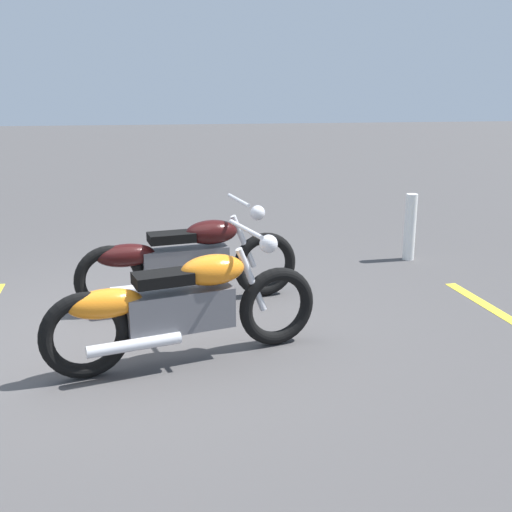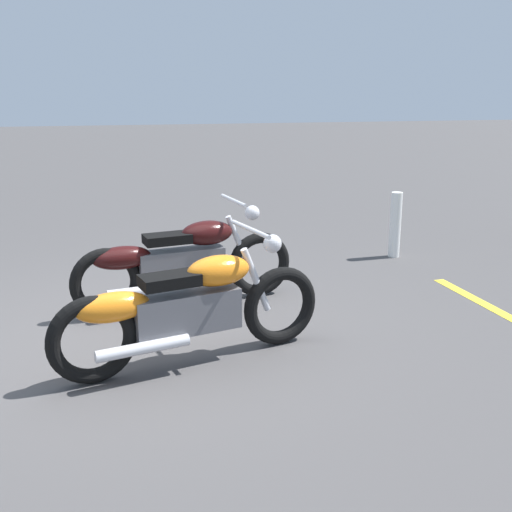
% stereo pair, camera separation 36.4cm
% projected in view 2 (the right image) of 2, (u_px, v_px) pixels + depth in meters
% --- Properties ---
extents(ground_plane, '(60.00, 60.00, 0.00)m').
position_uv_depth(ground_plane, '(131.00, 335.00, 5.43)').
color(ground_plane, '#474444').
extents(motorcycle_bright_foreground, '(2.19, 0.81, 1.04)m').
position_uv_depth(motorcycle_bright_foreground, '(186.00, 308.00, 4.77)').
color(motorcycle_bright_foreground, black).
rests_on(motorcycle_bright_foreground, ground).
extents(motorcycle_dark_foreground, '(2.21, 0.72, 1.04)m').
position_uv_depth(motorcycle_dark_foreground, '(181.00, 261.00, 6.02)').
color(motorcycle_dark_foreground, black).
rests_on(motorcycle_dark_foreground, ground).
extents(bollard_post, '(0.14, 0.14, 0.83)m').
position_uv_depth(bollard_post, '(395.00, 225.00, 7.81)').
color(bollard_post, white).
rests_on(bollard_post, ground).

